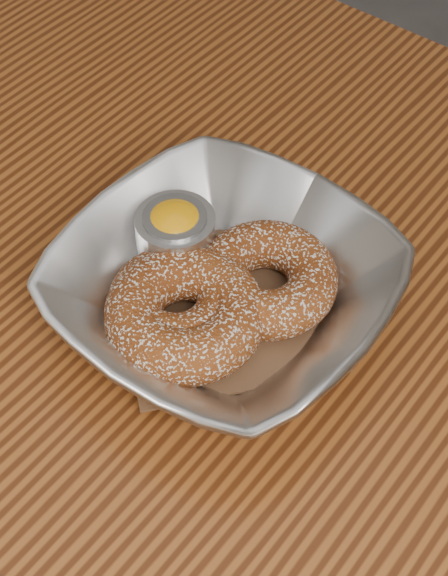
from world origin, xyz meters
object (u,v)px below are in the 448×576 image
Objects in this scene: ramekin at (176,236)px; table at (260,440)px; donut_front at (185,314)px; serving_bowl at (224,290)px; donut_extra at (176,301)px; donut_back at (267,279)px.

table is at bearing -17.56° from ramekin.
donut_front is at bearing -166.30° from table.
table is 0.14m from donut_front.
donut_extra is at bearing -126.20° from serving_bowl.
donut_extra is (-0.02, -0.03, -0.00)m from serving_bowl.
donut_front is 1.16× the size of donut_extra.
donut_back is 0.06m from donut_front.
donut_back is 0.07m from donut_extra.
ramekin is (-0.11, 0.03, 0.13)m from table.
serving_bowl is at bearing 53.80° from donut_extra.
donut_back is 0.91× the size of donut_front.
donut_front reaches higher than donut_extra.
donut_extra is 0.05m from ramekin.
serving_bowl reaches higher than donut_extra.
donut_front is (-0.06, -0.01, 0.13)m from table.
serving_bowl is 0.03m from donut_back.
table is at bearing 13.70° from donut_front.
table is 11.97× the size of donut_back.
donut_back reaches higher than donut_extra.
serving_bowl reaches higher than table.
donut_extra is at bearing -49.87° from ramekin.
table is 10.88× the size of donut_front.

